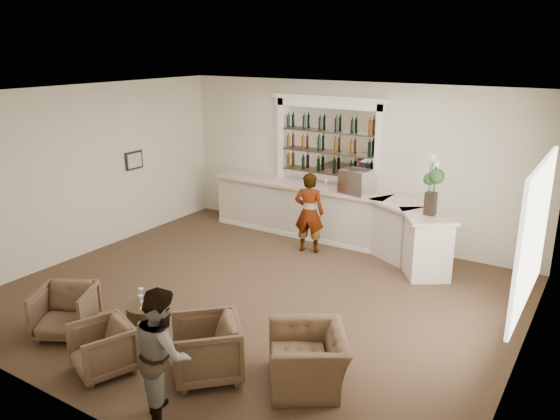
# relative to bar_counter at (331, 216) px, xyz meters

# --- Properties ---
(ground) EXTENTS (8.00, 8.00, 0.00)m
(ground) POSITION_rel_bar_counter_xyz_m (0.16, -3.00, -0.57)
(ground) COLOR brown
(ground) RESTS_ON ground
(room_shell) EXTENTS (8.04, 7.02, 3.32)m
(room_shell) POSITION_rel_bar_counter_xyz_m (0.33, -2.29, 1.77)
(room_shell) COLOR beige
(room_shell) RESTS_ON ground
(bar_counter) EXTENTS (5.72, 1.80, 1.14)m
(bar_counter) POSITION_rel_bar_counter_xyz_m (0.00, 0.00, 0.00)
(bar_counter) COLOR beige
(bar_counter) RESTS_ON ground
(back_bar_alcove) EXTENTS (2.64, 0.25, 3.00)m
(back_bar_alcove) POSITION_rel_bar_counter_xyz_m (-0.34, 0.41, 1.46)
(back_bar_alcove) COLOR white
(back_bar_alcove) RESTS_ON ground
(cocktail_table) EXTENTS (0.57, 0.57, 0.50)m
(cocktail_table) POSITION_rel_bar_counter_xyz_m (-0.41, -4.88, -0.32)
(cocktail_table) COLOR #47351F
(cocktail_table) RESTS_ON ground
(sommelier) EXTENTS (0.68, 0.53, 1.63)m
(sommelier) POSITION_rel_bar_counter_xyz_m (-0.13, -0.72, 0.24)
(sommelier) COLOR gray
(sommelier) RESTS_ON ground
(guest) EXTENTS (0.95, 0.92, 1.54)m
(guest) POSITION_rel_bar_counter_xyz_m (1.01, -6.00, 0.20)
(guest) COLOR gray
(guest) RESTS_ON ground
(armchair_left) EXTENTS (1.06, 1.07, 0.72)m
(armchair_left) POSITION_rel_bar_counter_xyz_m (-1.44, -5.45, -0.21)
(armchair_left) COLOR brown
(armchair_left) RESTS_ON ground
(armchair_center) EXTENTS (0.91, 0.92, 0.65)m
(armchair_center) POSITION_rel_bar_counter_xyz_m (-0.25, -5.81, -0.25)
(armchair_center) COLOR brown
(armchair_center) RESTS_ON ground
(armchair_right) EXTENTS (1.17, 1.17, 0.77)m
(armchair_right) POSITION_rel_bar_counter_xyz_m (0.92, -5.18, -0.19)
(armchair_right) COLOR brown
(armchair_right) RESTS_ON ground
(armchair_far) EXTENTS (1.35, 1.39, 0.68)m
(armchair_far) POSITION_rel_bar_counter_xyz_m (2.07, -4.64, -0.23)
(armchair_far) COLOR brown
(armchair_far) RESTS_ON ground
(espresso_machine) EXTENTS (0.61, 0.53, 0.49)m
(espresso_machine) POSITION_rel_bar_counter_xyz_m (0.53, -0.01, 0.81)
(espresso_machine) COLOR silver
(espresso_machine) RESTS_ON bar_counter
(flower_vase) EXTENTS (0.28, 0.28, 1.07)m
(flower_vase) POSITION_rel_bar_counter_xyz_m (2.23, -0.60, 1.17)
(flower_vase) COLOR black
(flower_vase) RESTS_ON bar_counter
(wine_glass_bar_left) EXTENTS (0.07, 0.07, 0.21)m
(wine_glass_bar_left) POSITION_rel_bar_counter_xyz_m (0.32, 0.05, 0.67)
(wine_glass_bar_left) COLOR white
(wine_glass_bar_left) RESTS_ON bar_counter
(wine_glass_bar_right) EXTENTS (0.07, 0.07, 0.21)m
(wine_glass_bar_right) POSITION_rel_bar_counter_xyz_m (-0.13, -0.03, 0.67)
(wine_glass_bar_right) COLOR white
(wine_glass_bar_right) RESTS_ON bar_counter
(wine_glass_tbl_a) EXTENTS (0.07, 0.07, 0.21)m
(wine_glass_tbl_a) POSITION_rel_bar_counter_xyz_m (-0.53, -4.85, 0.03)
(wine_glass_tbl_a) COLOR white
(wine_glass_tbl_a) RESTS_ON cocktail_table
(wine_glass_tbl_b) EXTENTS (0.07, 0.07, 0.21)m
(wine_glass_tbl_b) POSITION_rel_bar_counter_xyz_m (-0.31, -4.80, 0.03)
(wine_glass_tbl_b) COLOR white
(wine_glass_tbl_b) RESTS_ON cocktail_table
(wine_glass_tbl_c) EXTENTS (0.07, 0.07, 0.21)m
(wine_glass_tbl_c) POSITION_rel_bar_counter_xyz_m (-0.37, -5.01, 0.03)
(wine_glass_tbl_c) COLOR white
(wine_glass_tbl_c) RESTS_ON cocktail_table
(napkin_holder) EXTENTS (0.08, 0.08, 0.12)m
(napkin_holder) POSITION_rel_bar_counter_xyz_m (-0.43, -4.74, -0.01)
(napkin_holder) COLOR white
(napkin_holder) RESTS_ON cocktail_table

